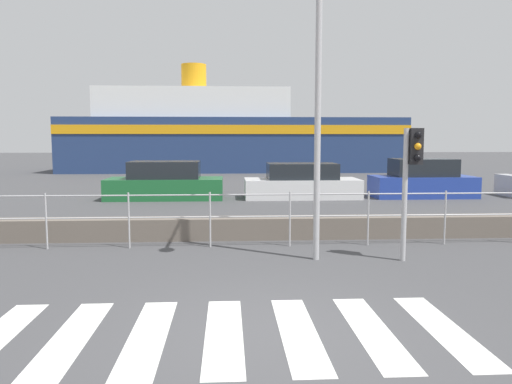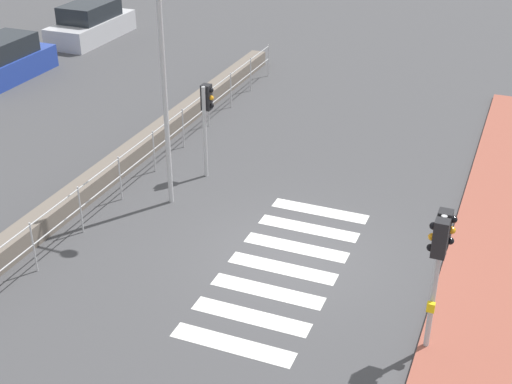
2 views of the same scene
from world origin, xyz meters
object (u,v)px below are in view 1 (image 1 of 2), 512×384
object	(u,v)px
streetlamp	(321,55)
ferry_boat	(226,136)
parked_car_white	(302,183)
parked_car_blue	(422,181)
traffic_light_far	(412,164)
parked_car_green	(165,183)

from	to	relation	value
streetlamp	ferry_boat	xyz separation A→B (m)	(-1.81, 27.69, -1.34)
streetlamp	parked_car_white	size ratio (longest dim) A/B	1.37
ferry_boat	parked_car_blue	bearing A→B (deg)	-65.52
streetlamp	parked_car_blue	size ratio (longest dim) A/B	1.54
traffic_light_far	parked_car_green	bearing A→B (deg)	119.85
streetlamp	parked_car_white	xyz separation A→B (m)	(1.22, 10.33, -3.25)
streetlamp	parked_car_blue	bearing A→B (deg)	59.45
traffic_light_far	parked_car_blue	bearing A→B (deg)	67.15
traffic_light_far	parked_car_green	world-z (taller)	traffic_light_far
traffic_light_far	ferry_boat	distance (m)	27.88
parked_car_white	parked_car_blue	distance (m)	4.87
parked_car_white	parked_car_blue	bearing A→B (deg)	0.00
traffic_light_far	ferry_boat	xyz separation A→B (m)	(-3.57, 27.65, 0.64)
parked_car_green	traffic_light_far	bearing A→B (deg)	-60.15
traffic_light_far	streetlamp	bearing A→B (deg)	-178.68
parked_car_green	parked_car_blue	size ratio (longest dim) A/B	1.11
streetlamp	parked_car_green	bearing A→B (deg)	111.86
parked_car_green	parked_car_blue	world-z (taller)	parked_car_blue
ferry_boat	parked_car_blue	world-z (taller)	ferry_boat
traffic_light_far	parked_car_green	xyz separation A→B (m)	(-5.90, 10.28, -1.24)
ferry_boat	parked_car_white	size ratio (longest dim) A/B	5.34
streetlamp	ferry_boat	bearing A→B (deg)	93.74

